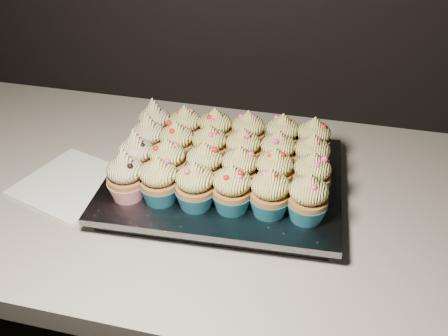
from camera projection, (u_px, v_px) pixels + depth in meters
The scene contains 28 objects.
worktop at pixel (325, 213), 0.87m from camera, with size 2.44×0.64×0.04m, color beige.
napkin at pixel (72, 183), 0.90m from camera, with size 0.17×0.17×0.00m, color white.
baking_tray at pixel (224, 186), 0.88m from camera, with size 0.37×0.28×0.02m, color black.
foil_lining at pixel (224, 178), 0.87m from camera, with size 0.40×0.31×0.01m, color silver.
cupcake_0 at pixel (126, 176), 0.80m from camera, with size 0.06×0.06×0.10m.
cupcake_1 at pixel (159, 181), 0.79m from camera, with size 0.06×0.06×0.08m.
cupcake_2 at pixel (195, 186), 0.78m from camera, with size 0.06×0.06×0.08m.
cupcake_3 at pixel (232, 189), 0.77m from camera, with size 0.06×0.06×0.08m.
cupcake_4 at pixel (270, 193), 0.76m from camera, with size 0.06×0.06×0.08m.
cupcake_5 at pixel (308, 198), 0.75m from camera, with size 0.06×0.06×0.08m.
cupcake_6 at pixel (136, 157), 0.84m from camera, with size 0.06×0.06×0.10m.
cupcake_7 at pixel (168, 162), 0.83m from camera, with size 0.06×0.06×0.08m.
cupcake_8 at pixel (204, 166), 0.82m from camera, with size 0.06×0.06×0.08m.
cupcake_9 at pixel (240, 170), 0.82m from camera, with size 0.06×0.06×0.08m.
cupcake_10 at pixel (274, 172), 0.81m from camera, with size 0.06×0.06×0.08m.
cupcake_11 at pixel (312, 176), 0.80m from camera, with size 0.06×0.06×0.08m.
cupcake_12 at pixel (148, 139), 0.89m from camera, with size 0.06×0.06×0.10m.
cupcake_13 at pixel (177, 144), 0.88m from camera, with size 0.06×0.06×0.08m.
cupcake_14 at pixel (209, 147), 0.87m from camera, with size 0.06×0.06×0.08m.
cupcake_15 at pixel (243, 150), 0.86m from camera, with size 0.06×0.06×0.08m.
cupcake_16 at pixel (278, 153), 0.86m from camera, with size 0.06×0.06×0.08m.
cupcake_17 at pixel (312, 157), 0.85m from camera, with size 0.06×0.06×0.08m.
cupcake_18 at pixel (154, 124), 0.93m from camera, with size 0.06×0.06×0.10m.
cupcake_19 at pixel (185, 128), 0.93m from camera, with size 0.06×0.06×0.08m.
cupcake_20 at pixel (215, 130), 0.92m from camera, with size 0.06×0.06×0.08m.
cupcake_21 at pixel (248, 133), 0.91m from camera, with size 0.06×0.06×0.08m.
cupcake_22 at pixel (282, 136), 0.90m from camera, with size 0.06×0.06×0.08m.
cupcake_23 at pixel (313, 140), 0.89m from camera, with size 0.06×0.06×0.08m.
Camera 1 is at (-0.01, 1.01, 1.44)m, focal length 40.00 mm.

